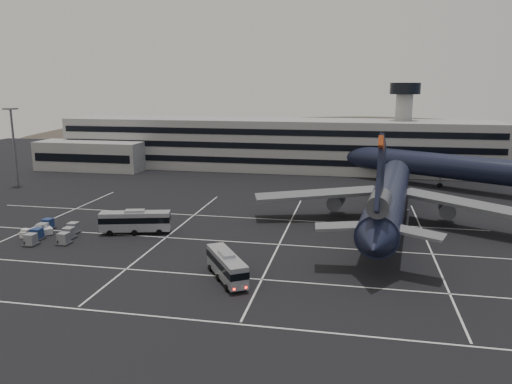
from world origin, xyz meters
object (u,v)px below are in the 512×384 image
at_px(bus_near, 227,265).
at_px(tug_a, 28,233).
at_px(trijet_main, 389,197).
at_px(bus_far, 135,221).
at_px(uld_cluster, 52,232).

height_order(bus_near, tug_a, bus_near).
bearing_deg(bus_near, tug_a, 130.55).
xyz_separation_m(trijet_main, bus_far, (-39.96, -11.47, -3.10)).
bearing_deg(uld_cluster, tug_a, -169.55).
xyz_separation_m(bus_far, uld_cluster, (-11.96, -4.57, -1.29)).
height_order(tug_a, uld_cluster, uld_cluster).
xyz_separation_m(bus_near, bus_far, (-19.32, 15.93, 0.22)).
height_order(bus_near, bus_far, bus_far).
distance_m(trijet_main, bus_far, 41.68).
bearing_deg(bus_far, tug_a, 93.70).
bearing_deg(uld_cluster, trijet_main, 17.17).
relative_size(trijet_main, tug_a, 23.20).
height_order(trijet_main, uld_cluster, trijet_main).
relative_size(bus_near, tug_a, 3.88).
bearing_deg(bus_near, trijet_main, 20.45).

